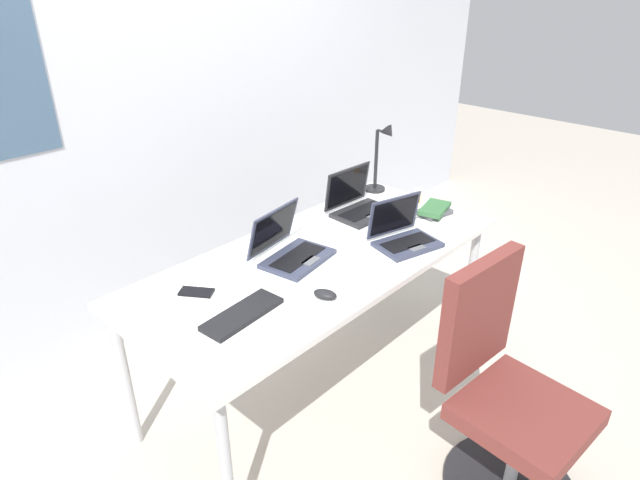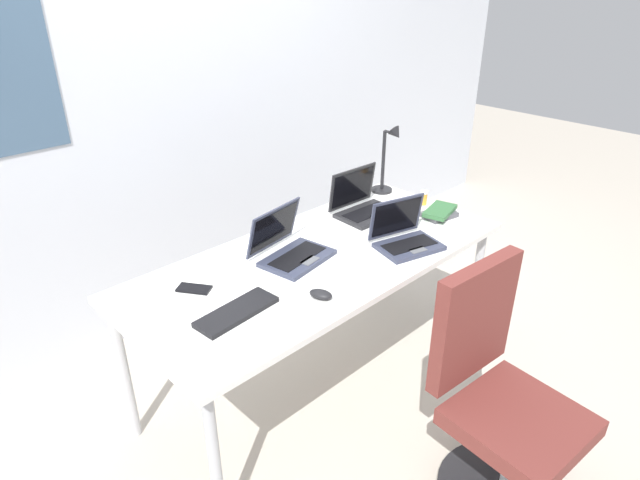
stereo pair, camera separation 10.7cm
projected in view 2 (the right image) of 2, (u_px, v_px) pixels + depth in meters
ground_plane at (320, 382)px, 2.79m from camera, size 12.00×12.00×0.00m
wall_back at (177, 93)px, 2.90m from camera, size 6.00×0.13×2.60m
desk at (320, 267)px, 2.48m from camera, size 1.80×0.80×0.74m
desk_lamp at (388, 160)px, 3.03m from camera, size 0.12×0.18×0.40m
laptop_near_lamp at (405, 237)px, 2.52m from camera, size 0.34×0.30×0.21m
laptop_center at (290, 248)px, 2.42m from camera, size 0.35×0.32×0.23m
laptop_by_keyboard at (363, 205)px, 2.84m from camera, size 0.32×0.26×0.23m
external_keyboard at (237, 312)px, 2.04m from camera, size 0.34×0.15×0.02m
computer_mouse at (321, 294)px, 2.13m from camera, size 0.09×0.11×0.03m
cell_phone at (194, 289)px, 2.19m from camera, size 0.13×0.15×0.01m
pill_bottle at (424, 197)px, 2.95m from camera, size 0.04×0.04×0.08m
book_stack at (440, 212)px, 2.82m from camera, size 0.23×0.16×0.05m
office_chair at (500, 413)px, 2.06m from camera, size 0.52×0.56×0.97m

